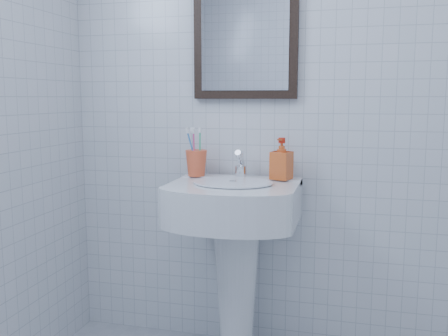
# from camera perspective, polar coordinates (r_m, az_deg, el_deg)

# --- Properties ---
(wall_back) EXTENTS (2.20, 0.02, 2.50)m
(wall_back) POSITION_cam_1_polar(r_m,az_deg,el_deg) (2.41, 7.49, 8.08)
(wall_back) COLOR silver
(wall_back) RESTS_ON ground
(washbasin) EXTENTS (0.57, 0.42, 0.88)m
(washbasin) POSITION_cam_1_polar(r_m,az_deg,el_deg) (2.33, 1.31, -8.35)
(washbasin) COLOR silver
(washbasin) RESTS_ON ground
(faucet) EXTENTS (0.06, 0.12, 0.14)m
(faucet) POSITION_cam_1_polar(r_m,az_deg,el_deg) (2.35, 1.90, 0.20)
(faucet) COLOR silver
(faucet) RESTS_ON washbasin
(toothbrush_cup) EXTENTS (0.12, 0.12, 0.12)m
(toothbrush_cup) POSITION_cam_1_polar(r_m,az_deg,el_deg) (2.41, -3.18, 0.57)
(toothbrush_cup) COLOR #E4532E
(toothbrush_cup) RESTS_ON washbasin
(soap_dispenser) EXTENTS (0.11, 0.11, 0.19)m
(soap_dispenser) POSITION_cam_1_polar(r_m,az_deg,el_deg) (2.31, 6.59, 1.05)
(soap_dispenser) COLOR #CD4814
(soap_dispenser) RESTS_ON washbasin
(wall_mirror) EXTENTS (0.50, 0.04, 0.62)m
(wall_mirror) POSITION_cam_1_polar(r_m,az_deg,el_deg) (2.44, 2.44, 15.20)
(wall_mirror) COLOR black
(wall_mirror) RESTS_ON wall_back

